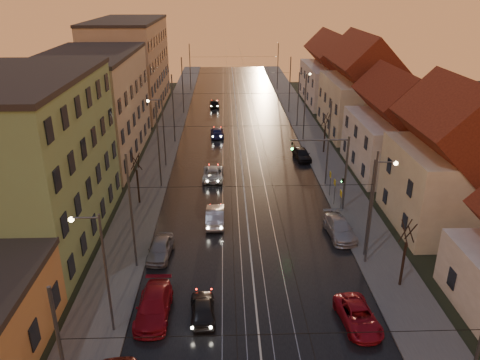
{
  "coord_description": "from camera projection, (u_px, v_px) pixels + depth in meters",
  "views": [
    {
      "loc": [
        -1.86,
        -20.91,
        19.54
      ],
      "look_at": [
        -0.55,
        19.13,
        2.71
      ],
      "focal_mm": 35.0,
      "sensor_mm": 36.0,
      "label": 1
    }
  ],
  "objects": [
    {
      "name": "catenary_pole_r_4",
      "position": [
        290.0,
        85.0,
        75.17
      ],
      "size": [
        0.16,
        0.16,
        9.0
      ],
      "primitive_type": "cylinder",
      "color": "#595B60",
      "rests_on": "ground"
    },
    {
      "name": "street_lamp_2",
      "position": [
        161.0,
        126.0,
        52.37
      ],
      "size": [
        1.75,
        0.32,
        8.0
      ],
      "color": "#595B60",
      "rests_on": "ground"
    },
    {
      "name": "tram_rail_0",
      "position": [
        223.0,
        139.0,
        63.66
      ],
      "size": [
        0.06,
        120.0,
        0.03
      ],
      "primitive_type": "cube",
      "color": "gray",
      "rests_on": "road"
    },
    {
      "name": "tram_rail_3",
      "position": [
        255.0,
        139.0,
        63.8
      ],
      "size": [
        0.06,
        120.0,
        0.03
      ],
      "primitive_type": "cube",
      "color": "gray",
      "rests_on": "road"
    },
    {
      "name": "sidewalk_right",
      "position": [
        312.0,
        138.0,
        64.02
      ],
      "size": [
        4.0,
        120.0,
        0.15
      ],
      "primitive_type": "cube",
      "color": "#4C4C4C",
      "rests_on": "ground"
    },
    {
      "name": "house_right_2",
      "position": [
        397.0,
        131.0,
        51.41
      ],
      "size": [
        9.18,
        12.24,
        9.2
      ],
      "color": "beige",
      "rests_on": "ground"
    },
    {
      "name": "apartment_left_1",
      "position": [
        27.0,
        164.0,
        36.75
      ],
      "size": [
        10.0,
        18.0,
        13.0
      ],
      "primitive_type": "cube",
      "color": "#76965F",
      "rests_on": "ground"
    },
    {
      "name": "apartment_left_2",
      "position": [
        93.0,
        108.0,
        55.37
      ],
      "size": [
        10.0,
        20.0,
        12.0
      ],
      "primitive_type": "cube",
      "color": "tan",
      "rests_on": "ground"
    },
    {
      "name": "catenary_pole_r_1",
      "position": [
        371.0,
        210.0,
        33.7
      ],
      "size": [
        0.16,
        0.16,
        9.0
      ],
      "primitive_type": "cylinder",
      "color": "#595B60",
      "rests_on": "ground"
    },
    {
      "name": "street_lamp_0",
      "position": [
        100.0,
        263.0,
        26.57
      ],
      "size": [
        1.75,
        0.32,
        8.0
      ],
      "color": "#595B60",
      "rests_on": "ground"
    },
    {
      "name": "tram_rail_2",
      "position": [
        245.0,
        139.0,
        63.75
      ],
      "size": [
        0.06,
        120.0,
        0.03
      ],
      "primitive_type": "cube",
      "color": "gray",
      "rests_on": "road"
    },
    {
      "name": "parked_left_3",
      "position": [
        160.0,
        248.0,
        36.07
      ],
      "size": [
        2.02,
        4.25,
        1.4
      ],
      "primitive_type": "imported",
      "rotation": [
        0.0,
        0.0,
        -0.09
      ],
      "color": "gray",
      "rests_on": "ground"
    },
    {
      "name": "parked_left_2",
      "position": [
        154.0,
        306.0,
        29.57
      ],
      "size": [
        2.14,
        5.09,
        1.47
      ],
      "primitive_type": "imported",
      "rotation": [
        0.0,
        0.0,
        -0.02
      ],
      "color": "maroon",
      "rests_on": "ground"
    },
    {
      "name": "road",
      "position": [
        239.0,
        139.0,
        63.74
      ],
      "size": [
        16.0,
        120.0,
        0.04
      ],
      "primitive_type": "cube",
      "color": "black",
      "rests_on": "ground"
    },
    {
      "name": "catenary_pole_l_5",
      "position": [
        190.0,
        67.0,
        91.24
      ],
      "size": [
        0.16,
        0.16,
        9.0
      ],
      "primitive_type": "cylinder",
      "color": "#595B60",
      "rests_on": "ground"
    },
    {
      "name": "catenary_pole_l_1",
      "position": [
        132.0,
        213.0,
        33.18
      ],
      "size": [
        0.16,
        0.16,
        9.0
      ],
      "primitive_type": "cylinder",
      "color": "#595B60",
      "rests_on": "ground"
    },
    {
      "name": "driving_car_4",
      "position": [
        214.0,
        103.0,
        80.01
      ],
      "size": [
        1.79,
        3.99,
        1.33
      ],
      "primitive_type": "imported",
      "rotation": [
        0.0,
        0.0,
        3.2
      ],
      "color": "black",
      "rests_on": "ground"
    },
    {
      "name": "traffic_light_mast",
      "position": [
        335.0,
        164.0,
        41.94
      ],
      "size": [
        5.3,
        0.32,
        7.2
      ],
      "color": "#595B60",
      "rests_on": "ground"
    },
    {
      "name": "house_right_3",
      "position": [
        361.0,
        91.0,
        64.78
      ],
      "size": [
        9.18,
        14.28,
        11.5
      ],
      "color": "beige",
      "rests_on": "ground"
    },
    {
      "name": "tram_rail_1",
      "position": [
        233.0,
        139.0,
        63.71
      ],
      "size": [
        0.06,
        120.0,
        0.03
      ],
      "primitive_type": "cube",
      "color": "gray",
      "rests_on": "road"
    },
    {
      "name": "catenary_pole_l_2",
      "position": [
        159.0,
        146.0,
        47.01
      ],
      "size": [
        0.16,
        0.16,
        9.0
      ],
      "primitive_type": "cylinder",
      "color": "#595B60",
      "rests_on": "ground"
    },
    {
      "name": "catenary_pole_l_3",
      "position": [
        173.0,
        109.0,
        60.83
      ],
      "size": [
        0.16,
        0.16,
        9.0
      ],
      "primitive_type": "cylinder",
      "color": "#595B60",
      "rests_on": "ground"
    },
    {
      "name": "house_right_1",
      "position": [
        451.0,
        166.0,
        39.11
      ],
      "size": [
        8.67,
        10.2,
        10.8
      ],
      "color": "beige",
      "rests_on": "ground"
    },
    {
      "name": "driving_car_3",
      "position": [
        217.0,
        132.0,
        64.58
      ],
      "size": [
        1.98,
        4.42,
        1.26
      ],
      "primitive_type": "imported",
      "rotation": [
        0.0,
        0.0,
        3.19
      ],
      "color": "navy",
      "rests_on": "ground"
    },
    {
      "name": "bare_tree_0",
      "position": [
        138.0,
        180.0,
        44.05
      ],
      "size": [
        1.09,
        1.09,
        5.11
      ],
      "color": "black",
      "rests_on": "ground"
    },
    {
      "name": "catenary_pole_l_4",
      "position": [
        183.0,
        86.0,
        74.65
      ],
      "size": [
        0.16,
        0.16,
        9.0
      ],
      "primitive_type": "cylinder",
      "color": "#595B60",
      "rests_on": "ground"
    },
    {
      "name": "bare_tree_2",
      "position": [
        325.0,
        134.0,
        57.57
      ],
      "size": [
        1.09,
        1.09,
        5.11
      ],
      "color": "black",
      "rests_on": "ground"
    },
    {
      "name": "house_right_4",
      "position": [
        332.0,
        74.0,
        81.66
      ],
      "size": [
        9.18,
        16.32,
        10.0
      ],
      "color": "beige",
      "rests_on": "ground"
    },
    {
      "name": "sidewalk_left",
      "position": [
        166.0,
        139.0,
        63.42
      ],
      "size": [
        4.0,
        120.0,
        0.15
      ],
      "primitive_type": "cube",
      "color": "#4C4C4C",
      "rests_on": "ground"
    },
    {
      "name": "parked_right_0",
      "position": [
        358.0,
        316.0,
        28.84
      ],
      "size": [
        2.46,
        4.58,
        1.22
      ],
      "primitive_type": "imported",
      "rotation": [
        0.0,
        0.0,
        0.1
      ],
      "color": "maroon",
      "rests_on": "ground"
    },
    {
      "name": "catenary_pole_r_3",
      "position": [
        305.0,
        108.0,
        61.35
      ],
      "size": [
        0.16,
        0.16,
        9.0
      ],
      "primitive_type": "cylinder",
      "color": "#595B60",
      "rests_on": "ground"
    },
    {
      "name": "bare_tree_1",
      "position": [
        404.0,
        256.0,
        31.77
      ],
      "size": [
        1.09,
        1.09,
        5.11
      ],
      "color": "black",
      "rests_on": "ground"
    },
    {
      "name": "ground",
      "position": [
        260.0,
        352.0,
        26.89
      ],
      "size": [
        160.0,
        160.0,
        0.0
      ],
      "primitive_type": "plane",
      "color": "black",
      "rests_on": "ground"
    },
    {
      "name": "catenary_pole_r_5",
      "position": [
        278.0,
        67.0,
        91.75
      ],
      "size": [
        0.16,
        0.16,
        9.0
      ],
      "primitive_type": "cylinder",
      "color": "#595B60",
      "rests_on": "ground"
    },
    {
      "name": "street_lamp_3",
      "position": [
        301.0,
        94.0,
        67.66
      ],
      "size": [
        1.75,
        0.32,
        8.0
      ],
      "color": "#595B60",
      "rests_on": "ground"
    },
    {
      "name": "driving_car_1",
      "position": [
        215.0,
        216.0,
        41.09
      ],
      "size": [
        1.57,
        4.47,
        1.47
      ],
      "primitive_type": "imported",
      "rotation": [
        0.0,
        0.0,
        3.14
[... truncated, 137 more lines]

